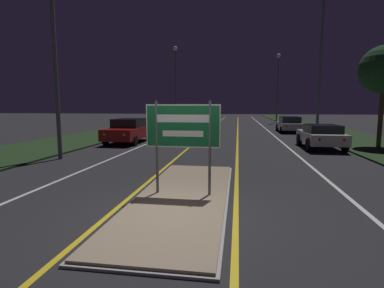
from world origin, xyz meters
name	(u,v)px	position (x,y,z in m)	size (l,w,h in m)	color
ground_plane	(172,216)	(0.00, 0.00, 0.00)	(160.00, 160.00, 0.00)	#232326
median_island	(183,196)	(0.00, 1.35, 0.04)	(2.33, 7.27, 0.10)	#999993
verge_left	(118,131)	(-9.50, 20.00, 0.04)	(5.00, 100.00, 0.08)	#1E3319
verge_right	(338,134)	(9.50, 20.00, 0.04)	(5.00, 100.00, 0.08)	#1E3319
centre_line_yellow_left	(211,128)	(-1.35, 25.00, 0.00)	(0.12, 70.00, 0.01)	gold
centre_line_yellow_right	(238,129)	(1.35, 25.00, 0.00)	(0.12, 70.00, 0.01)	gold
lane_line_white_left	(185,128)	(-4.20, 25.00, 0.00)	(0.12, 70.00, 0.01)	silver
lane_line_white_right	(266,129)	(4.20, 25.00, 0.00)	(0.12, 70.00, 0.01)	silver
edge_line_white_left	(157,128)	(-7.20, 25.00, 0.00)	(0.10, 70.00, 0.01)	silver
edge_line_white_right	(297,129)	(7.20, 25.00, 0.00)	(0.10, 70.00, 0.01)	silver
highway_sign	(183,130)	(0.00, 1.35, 1.74)	(1.88, 0.07, 2.38)	#56565B
streetlight_left_near	(52,13)	(-6.41, 6.05, 6.21)	(0.59, 0.59, 9.08)	#56565B
streetlight_left_far	(175,75)	(-6.26, 30.34, 6.05)	(0.52, 0.52, 9.45)	#56565B
streetlight_right_near	(322,35)	(6.53, 14.72, 6.83)	(0.59, 0.59, 10.18)	#56565B
streetlight_right_far	(278,78)	(6.59, 36.57, 6.05)	(0.54, 0.54, 9.30)	#56565B
car_receding_0	(321,135)	(5.88, 11.21, 0.73)	(1.96, 4.08, 1.33)	silver
car_receding_1	(289,124)	(5.89, 21.69, 0.73)	(1.91, 4.52, 1.39)	#B7B7BC
car_approaching_0	(129,130)	(-5.53, 12.22, 0.79)	(2.03, 4.56, 1.53)	maroon
roadside_palm_right	(384,70)	(9.23, 12.14, 4.29)	(2.63, 2.63, 5.55)	#4C3823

